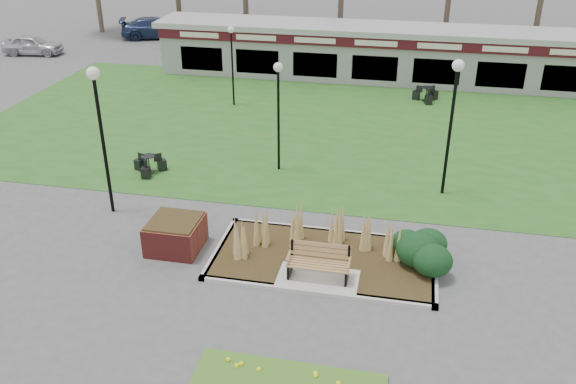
% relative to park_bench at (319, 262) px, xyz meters
% --- Properties ---
extents(ground, '(100.00, 100.00, 0.00)m').
position_rel_park_bench_xyz_m(ground, '(0.00, -0.25, -0.59)').
color(ground, '#515154').
rests_on(ground, ground).
extents(lawn, '(34.00, 16.00, 0.02)m').
position_rel_park_bench_xyz_m(lawn, '(0.00, 11.75, -0.58)').
color(lawn, '#23611E').
rests_on(lawn, ground).
extents(planting_bed, '(6.75, 3.40, 1.27)m').
position_rel_park_bench_xyz_m(planting_bed, '(1.27, 1.10, -0.22)').
color(planting_bed, '#332914').
rests_on(planting_bed, ground).
extents(park_bench, '(1.70, 0.66, 0.93)m').
position_rel_park_bench_xyz_m(park_bench, '(0.00, 0.00, 0.00)').
color(park_bench, '#AE844E').
rests_on(park_bench, ground).
extents(brick_planter, '(1.50, 1.50, 0.95)m').
position_rel_park_bench_xyz_m(brick_planter, '(-4.40, 0.75, -0.11)').
color(brick_planter, maroon).
rests_on(brick_planter, ground).
extents(food_pavilion, '(24.60, 3.40, 2.90)m').
position_rel_park_bench_xyz_m(food_pavilion, '(0.00, 19.71, 0.89)').
color(food_pavilion, gray).
rests_on(food_pavilion, ground).
extents(lamp_post_mid_left, '(0.40, 0.40, 4.86)m').
position_rel_park_bench_xyz_m(lamp_post_mid_left, '(-7.30, 2.49, 2.95)').
color(lamp_post_mid_left, black).
rests_on(lamp_post_mid_left, ground).
extents(lamp_post_mid_right, '(0.34, 0.34, 4.12)m').
position_rel_park_bench_xyz_m(lamp_post_mid_right, '(-2.64, 6.85, 2.41)').
color(lamp_post_mid_right, black).
rests_on(lamp_post_mid_right, ground).
extents(lamp_post_far_right, '(0.39, 0.39, 4.74)m').
position_rel_park_bench_xyz_m(lamp_post_far_right, '(3.40, 6.06, 2.87)').
color(lamp_post_far_right, black).
rests_on(lamp_post_far_right, ground).
extents(lamp_post_far_left, '(0.32, 0.32, 3.82)m').
position_rel_park_bench_xyz_m(lamp_post_far_left, '(-6.45, 13.78, 2.20)').
color(lamp_post_far_left, black).
rests_on(lamp_post_far_left, ground).
extents(bistro_set_a, '(1.25, 1.18, 0.67)m').
position_rel_park_bench_xyz_m(bistro_set_a, '(-7.33, 5.56, -0.34)').
color(bistro_set_a, black).
rests_on(bistro_set_a, ground).
extents(bistro_set_c, '(1.29, 1.27, 0.70)m').
position_rel_park_bench_xyz_m(bistro_set_c, '(2.76, 16.31, -0.33)').
color(bistro_set_c, black).
rests_on(bistro_set_c, ground).
extents(car_silver, '(3.86, 1.98, 1.26)m').
position_rel_park_bench_xyz_m(car_silver, '(-21.73, 20.75, 0.04)').
color(car_silver, silver).
rests_on(car_silver, ground).
extents(car_black, '(5.08, 2.62, 1.59)m').
position_rel_park_bench_xyz_m(car_black, '(-10.49, 26.75, 0.21)').
color(car_black, black).
rests_on(car_black, ground).
extents(car_blue, '(5.27, 3.49, 1.42)m').
position_rel_park_bench_xyz_m(car_blue, '(-15.88, 26.75, 0.12)').
color(car_blue, navy).
rests_on(car_blue, ground).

